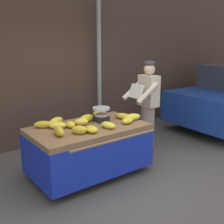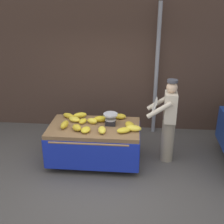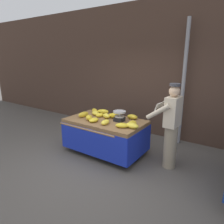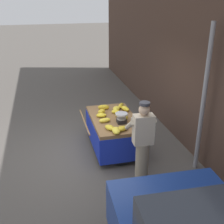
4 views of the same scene
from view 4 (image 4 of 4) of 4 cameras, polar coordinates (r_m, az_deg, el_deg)
The scene contains 20 objects.
ground_plane at distance 6.87m, azimuth -5.57°, elevation -8.53°, with size 60.00×60.00×0.00m, color #514C47.
back_wall at distance 6.95m, azimuth 15.76°, elevation 7.41°, with size 16.00×0.24×3.63m, color #473328.
street_pole at distance 6.01m, azimuth 17.62°, elevation 2.00°, with size 0.09×0.09×3.07m, color gray.
banana_cart at distance 6.89m, azimuth 0.33°, elevation -2.77°, with size 1.80×1.24×0.80m.
weighing_scale at distance 6.50m, azimuth 1.89°, elevation -1.20°, with size 0.28×0.28×0.24m.
banana_bunch_0 at distance 6.46m, azimuth 4.81°, elevation -2.04°, with size 0.15×0.25×0.11m, color gold.
banana_bunch_1 at distance 7.24m, azimuth -1.67°, elevation 0.95°, with size 0.12×0.28×0.13m, color gold.
banana_bunch_2 at distance 6.83m, azimuth -2.12°, elevation -0.64°, with size 0.17×0.24×0.09m, color yellow.
banana_bunch_3 at distance 7.02m, azimuth 0.75°, elevation 0.07°, with size 0.13×0.21×0.09m, color yellow.
banana_bunch_4 at distance 6.73m, azimuth 2.35°, elevation -0.84°, with size 0.14×0.29×0.12m, color gold.
banana_bunch_5 at distance 6.85m, azimuth 1.17°, elevation -0.45°, with size 0.13×0.22×0.11m, color yellow.
banana_bunch_6 at distance 6.56m, azimuth -1.46°, elevation -1.63°, with size 0.14×0.27×0.10m, color yellow.
banana_bunch_7 at distance 7.38m, azimuth 1.78°, elevation 1.27°, with size 0.11×0.29×0.11m, color gold.
banana_bunch_8 at distance 7.18m, azimuth 2.61°, elevation 0.67°, with size 0.12×0.28×0.12m, color yellow.
banana_bunch_9 at distance 6.21m, azimuth -0.44°, elevation -3.10°, with size 0.16×0.27×0.10m, color yellow.
banana_bunch_10 at distance 6.07m, azimuth 0.83°, elevation -3.69°, with size 0.17×0.30×0.11m, color yellow.
banana_bunch_11 at distance 6.17m, azimuth 1.95°, elevation -3.29°, with size 0.17×0.29×0.10m, color gold.
banana_bunch_12 at distance 7.20m, azimuth 0.87°, elevation 0.69°, with size 0.16×0.25×0.10m, color yellow.
banana_bunch_13 at distance 6.99m, azimuth -2.06°, elevation 0.07°, with size 0.14×0.22×0.12m, color gold.
vendor_person at distance 5.58m, azimuth 6.05°, elevation -6.10°, with size 0.59×0.53×1.71m.
Camera 4 is at (5.83, -0.76, 3.56)m, focal length 46.27 mm.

